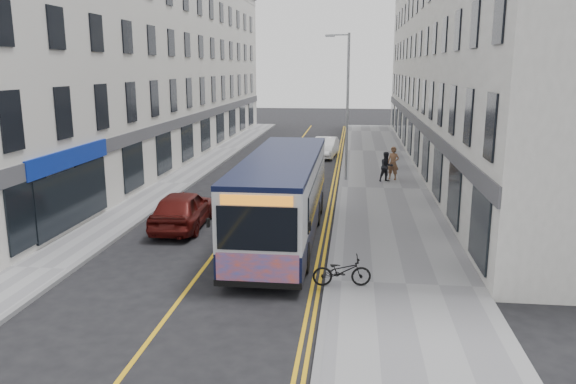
% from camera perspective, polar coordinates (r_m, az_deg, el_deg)
% --- Properties ---
extents(ground, '(140.00, 140.00, 0.00)m').
position_cam_1_polar(ground, '(18.50, -8.29, -7.28)').
color(ground, black).
rests_on(ground, ground).
extents(pavement_east, '(4.50, 64.00, 0.12)m').
position_cam_1_polar(pavement_east, '(29.48, 9.71, 0.31)').
color(pavement_east, gray).
rests_on(pavement_east, ground).
extents(pavement_west, '(2.00, 64.00, 0.12)m').
position_cam_1_polar(pavement_west, '(30.98, -11.55, 0.83)').
color(pavement_west, gray).
rests_on(pavement_west, ground).
extents(kerb_east, '(0.18, 64.00, 0.13)m').
position_cam_1_polar(kerb_east, '(29.44, 5.33, 0.43)').
color(kerb_east, slate).
rests_on(kerb_east, ground).
extents(kerb_west, '(0.18, 64.00, 0.13)m').
position_cam_1_polar(kerb_west, '(30.68, -9.77, 0.80)').
color(kerb_west, slate).
rests_on(kerb_west, ground).
extents(road_centre_line, '(0.12, 64.00, 0.01)m').
position_cam_1_polar(road_centre_line, '(29.81, -2.37, 0.51)').
color(road_centre_line, gold).
rests_on(road_centre_line, ground).
extents(road_dbl_yellow_inner, '(0.10, 64.00, 0.01)m').
position_cam_1_polar(road_dbl_yellow_inner, '(29.47, 4.46, 0.34)').
color(road_dbl_yellow_inner, gold).
rests_on(road_dbl_yellow_inner, ground).
extents(road_dbl_yellow_outer, '(0.10, 64.00, 0.01)m').
position_cam_1_polar(road_dbl_yellow_outer, '(29.46, 4.85, 0.33)').
color(road_dbl_yellow_outer, gold).
rests_on(road_dbl_yellow_outer, ground).
extents(terrace_east, '(6.00, 46.00, 13.00)m').
position_cam_1_polar(terrace_east, '(38.39, 17.45, 12.43)').
color(terrace_east, silver).
rests_on(terrace_east, ground).
extents(terrace_west, '(6.00, 46.00, 13.00)m').
position_cam_1_polar(terrace_west, '(40.17, -13.45, 12.64)').
color(terrace_west, beige).
rests_on(terrace_west, ground).
extents(streetlamp, '(1.32, 0.18, 8.00)m').
position_cam_1_polar(streetlamp, '(30.84, 5.92, 9.08)').
color(streetlamp, '#979A9F').
rests_on(streetlamp, ground).
extents(city_bus, '(2.53, 10.81, 3.14)m').
position_cam_1_polar(city_bus, '(20.34, -0.57, -0.27)').
color(city_bus, black).
rests_on(city_bus, ground).
extents(bicycle, '(1.73, 0.79, 0.88)m').
position_cam_1_polar(bicycle, '(16.22, 5.49, -8.00)').
color(bicycle, black).
rests_on(bicycle, pavement_east).
extents(pedestrian_near, '(0.79, 0.66, 1.84)m').
position_cam_1_polar(pedestrian_near, '(31.56, 10.63, 2.89)').
color(pedestrian_near, brown).
rests_on(pedestrian_near, pavement_east).
extents(pedestrian_far, '(0.98, 0.89, 1.63)m').
position_cam_1_polar(pedestrian_far, '(30.96, 9.97, 2.54)').
color(pedestrian_far, black).
rests_on(pedestrian_far, pavement_east).
extents(car_white, '(1.87, 4.33, 1.39)m').
position_cam_1_polar(car_white, '(39.73, 3.81, 4.55)').
color(car_white, silver).
rests_on(car_white, ground).
extents(car_maroon, '(1.94, 4.53, 1.53)m').
position_cam_1_polar(car_maroon, '(22.51, -10.66, -1.72)').
color(car_maroon, '#50100D').
rests_on(car_maroon, ground).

